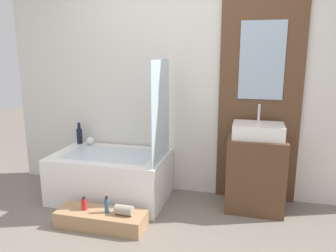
# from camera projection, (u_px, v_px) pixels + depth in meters

# --- Properties ---
(wall_tiled_back) EXTENTS (4.20, 0.06, 2.60)m
(wall_tiled_back) POSITION_uv_depth(u_px,v_px,m) (188.00, 77.00, 3.55)
(wall_tiled_back) COLOR silver
(wall_tiled_back) RESTS_ON ground_plane
(wall_wood_accent) EXTENTS (0.83, 0.04, 2.60)m
(wall_wood_accent) POSITION_uv_depth(u_px,v_px,m) (261.00, 78.00, 3.31)
(wall_wood_accent) COLOR brown
(wall_wood_accent) RESTS_ON ground_plane
(bathtub) EXTENTS (1.21, 0.76, 0.50)m
(bathtub) POSITION_uv_depth(u_px,v_px,m) (111.00, 176.00, 3.55)
(bathtub) COLOR white
(bathtub) RESTS_ON ground_plane
(glass_shower_screen) EXTENTS (0.01, 0.64, 1.00)m
(glass_shower_screen) POSITION_uv_depth(u_px,v_px,m) (161.00, 111.00, 3.21)
(glass_shower_screen) COLOR silver
(glass_shower_screen) RESTS_ON bathtub
(wooden_step_bench) EXTENTS (0.82, 0.28, 0.15)m
(wooden_step_bench) POSITION_uv_depth(u_px,v_px,m) (101.00, 219.00, 2.99)
(wooden_step_bench) COLOR #A87F56
(wooden_step_bench) RESTS_ON ground_plane
(vanity_cabinet) EXTENTS (0.56, 0.44, 0.75)m
(vanity_cabinet) POSITION_uv_depth(u_px,v_px,m) (255.00, 174.00, 3.29)
(vanity_cabinet) COLOR brown
(vanity_cabinet) RESTS_ON ground_plane
(sink) EXTENTS (0.49, 0.34, 0.32)m
(sink) POSITION_uv_depth(u_px,v_px,m) (258.00, 131.00, 3.19)
(sink) COLOR white
(sink) RESTS_ON vanity_cabinet
(vase_tall_dark) EXTENTS (0.07, 0.07, 0.25)m
(vase_tall_dark) POSITION_uv_depth(u_px,v_px,m) (79.00, 135.00, 3.88)
(vase_tall_dark) COLOR black
(vase_tall_dark) RESTS_ON bathtub
(vase_round_light) EXTENTS (0.09, 0.09, 0.09)m
(vase_round_light) POSITION_uv_depth(u_px,v_px,m) (90.00, 141.00, 3.85)
(vase_round_light) COLOR white
(vase_round_light) RESTS_ON bathtub
(bottle_soap_primary) EXTENTS (0.05, 0.05, 0.13)m
(bottle_soap_primary) POSITION_uv_depth(u_px,v_px,m) (84.00, 204.00, 3.00)
(bottle_soap_primary) COLOR red
(bottle_soap_primary) RESTS_ON wooden_step_bench
(bottle_soap_secondary) EXTENTS (0.04, 0.04, 0.16)m
(bottle_soap_secondary) POSITION_uv_depth(u_px,v_px,m) (107.00, 205.00, 2.94)
(bottle_soap_secondary) COLOR #2D567A
(bottle_soap_secondary) RESTS_ON wooden_step_bench
(towel_roll) EXTENTS (0.16, 0.09, 0.09)m
(towel_roll) POSITION_uv_depth(u_px,v_px,m) (124.00, 210.00, 2.91)
(towel_roll) COLOR gray
(towel_roll) RESTS_ON wooden_step_bench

